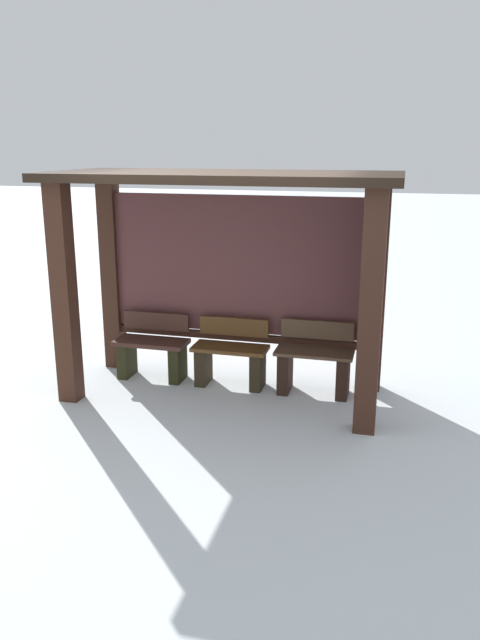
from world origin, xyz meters
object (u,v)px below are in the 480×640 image
bus_shelter (236,244)px  bench_right_inside (314,364)px  bench_center_inside (231,358)px  bench_left_inside (152,351)px

bus_shelter → bench_right_inside: size_ratio=4.20×
bench_center_inside → bench_right_inside: size_ratio=1.00×
bench_center_inside → bus_shelter: bearing=-46.1°
bus_shelter → bench_left_inside: bus_shelter is taller
bench_center_inside → bench_right_inside: bench_right_inside is taller
bus_shelter → bench_center_inside: (-0.09, 0.09, -1.26)m
bench_left_inside → bench_center_inside: same height
bench_right_inside → bench_left_inside: bearing=-180.0°
bench_center_inside → bench_right_inside: bearing=0.0°
bench_left_inside → bench_center_inside: 0.92m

